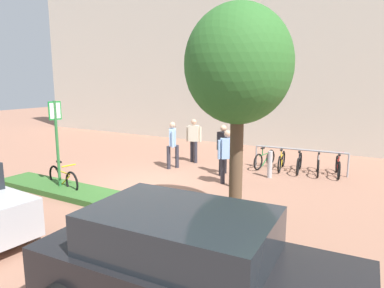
{
  "coord_description": "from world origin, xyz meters",
  "views": [
    {
      "loc": [
        6.29,
        -8.37,
        3.21
      ],
      "look_at": [
        0.48,
        1.65,
        1.07
      ],
      "focal_mm": 32.52,
      "sensor_mm": 36.0,
      "label": 1
    }
  ],
  "objects": [
    {
      "name": "ground_plane",
      "position": [
        0.0,
        0.0,
        0.0
      ],
      "size": [
        60.0,
        60.0,
        0.0
      ],
      "primitive_type": "plane",
      "color": "#936651"
    },
    {
      "name": "bike_rack_cluster",
      "position": [
        3.59,
        3.88,
        0.35
      ],
      "size": [
        3.2,
        1.69,
        0.83
      ],
      "color": "#99999E",
      "rests_on": "ground"
    },
    {
      "name": "bollard_steel",
      "position": [
        2.91,
        2.62,
        0.45
      ],
      "size": [
        0.16,
        0.16,
        0.9
      ],
      "primitive_type": "cylinder",
      "color": "#ADADB2",
      "rests_on": "ground"
    },
    {
      "name": "tree_sidewalk",
      "position": [
        3.51,
        -1.71,
        3.48
      ],
      "size": [
        2.2,
        2.2,
        4.73
      ],
      "color": "brown",
      "rests_on": "ground"
    },
    {
      "name": "person_casual_tan",
      "position": [
        2.02,
        1.14,
        0.98
      ],
      "size": [
        0.5,
        0.44,
        1.72
      ],
      "color": "#2D2D38",
      "rests_on": "ground"
    },
    {
      "name": "person_suited_navy",
      "position": [
        1.39,
        2.2,
        0.98
      ],
      "size": [
        0.56,
        0.51,
        1.72
      ],
      "color": "black",
      "rests_on": "ground"
    },
    {
      "name": "parking_sign_post",
      "position": [
        -1.92,
        -1.88,
        1.72
      ],
      "size": [
        0.12,
        0.36,
        2.64
      ],
      "color": "#2D7238",
      "rests_on": "ground"
    },
    {
      "name": "person_shirt_white",
      "position": [
        -0.37,
        3.26,
        0.98
      ],
      "size": [
        0.59,
        0.35,
        1.72
      ],
      "color": "#2D2D38",
      "rests_on": "ground"
    },
    {
      "name": "person_shirt_blue",
      "position": [
        -0.56,
        2.04,
        0.98
      ],
      "size": [
        0.42,
        0.53,
        1.72
      ],
      "color": "#2D2D38",
      "rests_on": "ground"
    },
    {
      "name": "bike_at_sign",
      "position": [
        -1.94,
        -1.74,
        0.35
      ],
      "size": [
        1.65,
        0.5,
        0.86
      ],
      "color": "black",
      "rests_on": "ground"
    },
    {
      "name": "car_black_suv",
      "position": [
        4.17,
        -4.75,
        0.76
      ],
      "size": [
        4.39,
        2.2,
        1.54
      ],
      "color": "black",
      "rests_on": "ground"
    },
    {
      "name": "building_facade",
      "position": [
        0.0,
        8.34,
        5.0
      ],
      "size": [
        28.0,
        1.2,
        10.0
      ],
      "primitive_type": "cube",
      "color": "beige",
      "rests_on": "ground"
    },
    {
      "name": "planter_strip",
      "position": [
        -0.67,
        -1.88,
        0.08
      ],
      "size": [
        7.0,
        1.1,
        0.16
      ],
      "primitive_type": "cube",
      "color": "#336028",
      "rests_on": "ground"
    }
  ]
}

